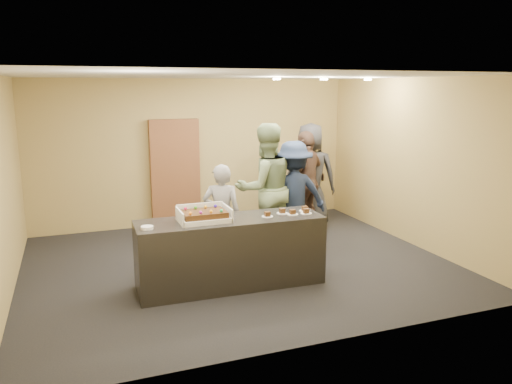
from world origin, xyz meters
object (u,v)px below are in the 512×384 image
at_px(storage_cabinet, 175,173).
at_px(person_dark_suit, 310,176).
at_px(person_navy_man, 293,195).
at_px(person_server_grey, 222,216).
at_px(person_brown_extra, 306,182).
at_px(plate_stack, 147,228).
at_px(serving_counter, 231,252).
at_px(cake_box, 204,217).
at_px(person_sage_man, 265,188).
at_px(sheet_cake, 204,214).

relative_size(storage_cabinet, person_dark_suit, 1.03).
bearing_deg(person_navy_man, person_dark_suit, -123.61).
distance_m(person_server_grey, person_brown_extra, 2.24).
height_order(storage_cabinet, plate_stack, storage_cabinet).
bearing_deg(person_dark_suit, person_server_grey, 59.99).
bearing_deg(person_dark_suit, storage_cabinet, 2.94).
xyz_separation_m(serving_counter, person_dark_suit, (2.22, 2.18, 0.51)).
xyz_separation_m(plate_stack, person_server_grey, (1.17, 0.85, -0.17)).
height_order(plate_stack, person_navy_man, person_navy_man).
height_order(person_server_grey, person_dark_suit, person_dark_suit).
distance_m(plate_stack, person_brown_extra, 3.67).
relative_size(serving_counter, plate_stack, 16.37).
bearing_deg(person_server_grey, storage_cabinet, -63.04).
distance_m(cake_box, plate_stack, 0.74).
relative_size(person_sage_man, person_dark_suit, 1.05).
bearing_deg(storage_cabinet, person_dark_suit, -22.70).
xyz_separation_m(cake_box, sheet_cake, (-0.00, -0.02, 0.05)).
xyz_separation_m(cake_box, person_brown_extra, (2.35, 1.87, -0.04)).
bearing_deg(person_brown_extra, person_server_grey, 1.01).
xyz_separation_m(serving_counter, person_sage_man, (0.94, 1.15, 0.56)).
height_order(cake_box, sheet_cake, cake_box).
relative_size(cake_box, person_navy_man, 0.37).
bearing_deg(serving_counter, person_sage_man, 52.32).
bearing_deg(person_server_grey, cake_box, 80.49).
xyz_separation_m(storage_cabinet, plate_stack, (-1.00, -3.25, -0.07)).
height_order(person_server_grey, person_brown_extra, person_brown_extra).
bearing_deg(person_navy_man, person_brown_extra, -124.52).
height_order(plate_stack, person_dark_suit, person_dark_suit).
bearing_deg(sheet_cake, person_dark_suit, 40.33).
bearing_deg(serving_counter, cake_box, 177.54).
xyz_separation_m(serving_counter, person_navy_man, (1.43, 1.19, 0.41)).
bearing_deg(person_navy_man, storage_cabinet, -47.32).
distance_m(sheet_cake, person_brown_extra, 3.02).
height_order(serving_counter, storage_cabinet, storage_cabinet).
bearing_deg(person_dark_suit, serving_counter, 70.06).
relative_size(storage_cabinet, person_brown_extra, 1.09).
bearing_deg(person_navy_man, serving_counter, 44.83).
xyz_separation_m(cake_box, person_dark_suit, (2.56, 2.15, 0.02)).
bearing_deg(plate_stack, serving_counter, 6.07).
relative_size(sheet_cake, person_server_grey, 0.36).
distance_m(serving_counter, person_dark_suit, 3.15).
bearing_deg(cake_box, plate_stack, -169.31).
bearing_deg(person_sage_man, serving_counter, 47.17).
height_order(cake_box, plate_stack, cake_box).
height_order(plate_stack, person_sage_man, person_sage_man).
xyz_separation_m(storage_cabinet, sheet_cake, (-0.28, -3.13, 0.01)).
xyz_separation_m(storage_cabinet, cake_box, (-0.28, -3.11, -0.05)).
distance_m(serving_counter, cake_box, 0.60).
bearing_deg(sheet_cake, person_brown_extra, 38.78).
height_order(serving_counter, person_sage_man, person_sage_man).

